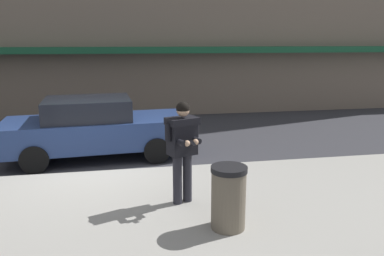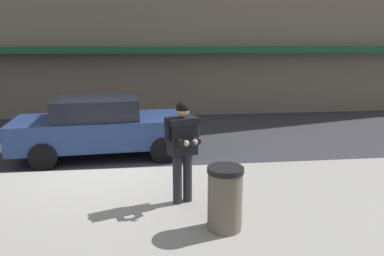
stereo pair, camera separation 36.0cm
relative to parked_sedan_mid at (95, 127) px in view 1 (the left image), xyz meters
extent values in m
plane|color=#333338|center=(0.03, -1.28, -0.79)|extent=(80.00, 80.00, 0.00)
cube|color=#99968E|center=(1.03, -4.13, -0.72)|extent=(32.00, 5.30, 0.14)
cube|color=silver|center=(1.03, -1.23, -0.79)|extent=(28.00, 0.12, 0.01)
cube|color=#195133|center=(1.03, 4.87, 1.81)|extent=(26.60, 0.70, 0.24)
cube|color=navy|center=(0.04, 0.00, -0.12)|extent=(4.62, 2.15, 0.70)
cube|color=black|center=(-0.14, -0.01, 0.49)|extent=(2.19, 1.79, 0.52)
cylinder|color=black|center=(1.37, 0.96, -0.47)|extent=(0.65, 0.27, 0.64)
cylinder|color=black|center=(1.49, -0.75, -0.47)|extent=(0.65, 0.27, 0.64)
cylinder|color=black|center=(-1.41, 0.75, -0.47)|extent=(0.65, 0.27, 0.64)
cylinder|color=black|center=(-1.29, -0.95, -0.47)|extent=(0.65, 0.27, 0.64)
cylinder|color=#23232B|center=(1.81, -3.40, -0.21)|extent=(0.16, 0.16, 0.88)
cylinder|color=#23232B|center=(1.62, -3.47, -0.21)|extent=(0.16, 0.16, 0.88)
cube|color=black|center=(1.71, -3.43, 0.55)|extent=(0.54, 0.45, 0.64)
cube|color=black|center=(1.71, -3.43, 0.82)|extent=(0.61, 0.51, 0.12)
cylinder|color=black|center=(1.97, -3.33, 0.66)|extent=(0.11, 0.11, 0.30)
cylinder|color=black|center=(1.91, -3.53, 0.51)|extent=(0.20, 0.32, 0.10)
sphere|color=tan|center=(1.90, -3.68, 0.51)|extent=(0.10, 0.10, 0.10)
cylinder|color=black|center=(1.46, -3.53, 0.66)|extent=(0.11, 0.11, 0.30)
cylinder|color=black|center=(1.64, -3.64, 0.51)|extent=(0.20, 0.32, 0.10)
sphere|color=tan|center=(1.75, -3.74, 0.51)|extent=(0.10, 0.10, 0.10)
cube|color=black|center=(1.84, -3.75, 0.51)|extent=(0.12, 0.16, 0.07)
sphere|color=tan|center=(1.73, -3.46, 1.01)|extent=(0.22, 0.22, 0.22)
sphere|color=black|center=(1.73, -3.46, 1.04)|extent=(0.23, 0.23, 0.23)
cylinder|color=#665B4C|center=(2.25, -4.48, -0.20)|extent=(0.52, 0.52, 0.90)
cylinder|color=black|center=(2.25, -4.48, 0.29)|extent=(0.55, 0.55, 0.08)
camera|label=1|loc=(0.77, -9.53, 2.13)|focal=35.00mm
camera|label=2|loc=(1.13, -9.59, 2.13)|focal=35.00mm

